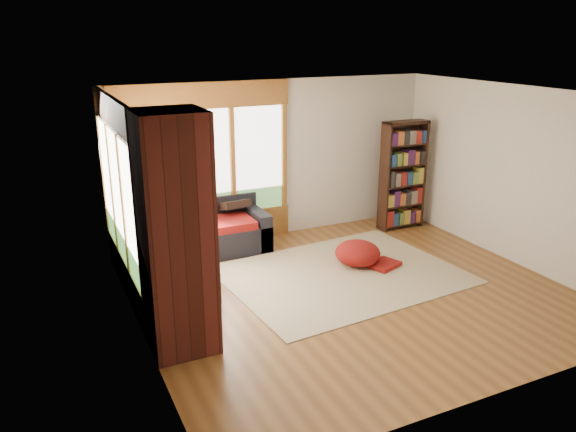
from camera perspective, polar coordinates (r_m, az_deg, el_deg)
name	(u,v)px	position (r m, az deg, el deg)	size (l,w,h in m)	color
floor	(352,292)	(7.63, 6.49, -7.66)	(5.50, 5.50, 0.00)	brown
ceiling	(359,94)	(6.90, 7.28, 12.15)	(5.50, 5.50, 0.00)	white
wall_back	(275,160)	(9.29, -1.32, 5.74)	(5.50, 0.04, 2.60)	silver
wall_front	(505,272)	(5.34, 21.19, -5.31)	(5.50, 0.04, 2.60)	silver
wall_left	(135,230)	(6.21, -15.26, -1.40)	(0.04, 5.00, 2.60)	silver
wall_right	(516,176)	(8.89, 22.14, 3.79)	(0.04, 5.00, 2.60)	silver
windows_back	(205,164)	(8.85, -8.38, 5.23)	(2.82, 0.10, 1.90)	#965E26
windows_left	(119,197)	(7.33, -16.80, 1.89)	(0.10, 2.62, 1.90)	#965E26
roller_blind	(108,153)	(8.04, -17.81, 6.15)	(0.03, 0.72, 0.90)	#6A7B52
brick_chimney	(176,236)	(5.95, -11.33, -1.97)	(0.70, 0.70, 2.60)	#471914
sectional_sofa	(175,251)	(8.26, -11.46, -3.52)	(2.20, 2.20, 0.80)	black
area_rug	(342,274)	(8.11, 5.52, -5.92)	(3.23, 2.47, 0.01)	beige
bookshelf	(403,175)	(9.92, 11.59, 4.05)	(0.81, 0.27, 1.88)	black
pouf	(358,252)	(8.41, 7.10, -3.69)	(0.67, 0.67, 0.36)	maroon
dog_tan	(182,214)	(8.26, -10.76, 0.21)	(1.08, 0.95, 0.53)	olive
dog_brindle	(148,239)	(7.58, -14.00, -2.29)	(0.50, 0.74, 0.38)	#2D2517
throw_pillows	(172,218)	(8.25, -11.66, -0.15)	(1.98, 1.68, 0.45)	black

